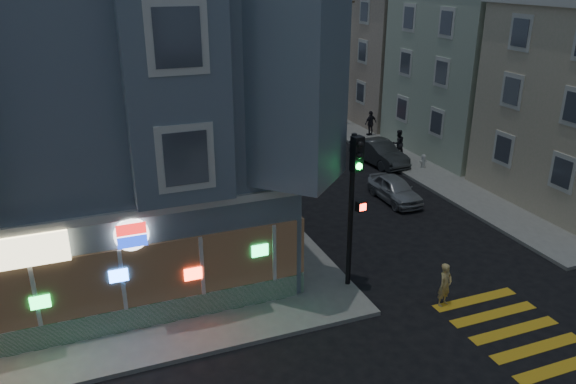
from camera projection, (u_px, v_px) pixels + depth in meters
ground at (323, 376)px, 15.63m from camera, size 120.00×120.00×0.00m
sidewalk_ne at (470, 116)px, 43.29m from camera, size 24.00×42.00×0.15m
corner_building at (58, 106)px, 20.98m from camera, size 14.60×14.60×11.40m
row_house_b at (507, 61)px, 34.08m from camera, size 12.00×8.60×10.50m
row_house_c at (422, 54)px, 42.15m from camera, size 12.00×8.60×9.00m
row_house_d at (365, 32)px, 49.67m from camera, size 12.00×8.60×10.50m
utility_pole at (338, 59)px, 38.70m from camera, size 2.20×0.30×9.00m
street_tree_near at (306, 60)px, 44.29m from camera, size 3.00×3.00×5.30m
street_tree_far at (272, 48)px, 51.22m from camera, size 3.00×3.00×5.30m
running_child at (445, 285)px, 18.69m from camera, size 0.65×0.53×1.54m
pedestrian_a at (398, 143)px, 33.27m from camera, size 0.80×0.63×1.63m
pedestrian_b at (371, 123)px, 37.64m from camera, size 1.04×0.64×1.66m
parked_car_a at (395, 189)px, 27.31m from camera, size 1.47×3.57×1.21m
parked_car_b at (379, 153)px, 32.49m from camera, size 1.91×4.31×1.38m
parked_car_c at (314, 122)px, 38.91m from camera, size 2.17×5.00×1.43m
parked_car_d at (270, 108)px, 42.95m from camera, size 2.78×5.38×1.45m
traffic_signal at (355, 187)px, 18.49m from camera, size 0.67×0.62×5.51m
fire_hydrant at (423, 160)px, 31.61m from camera, size 0.44×0.25×0.76m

